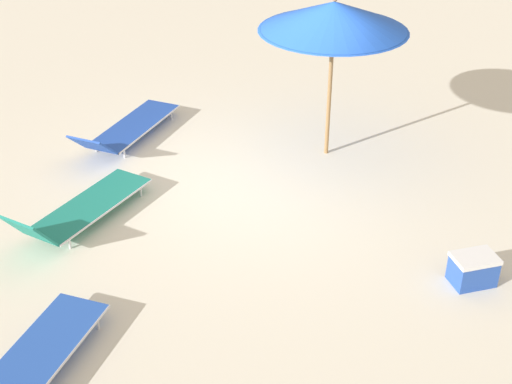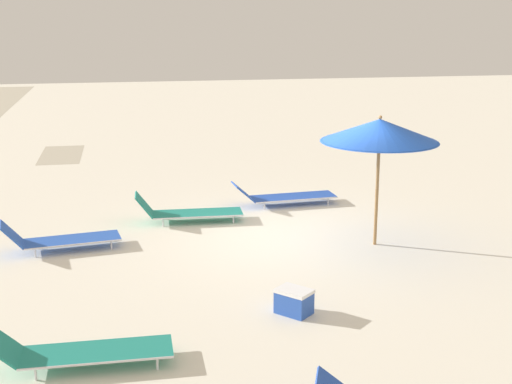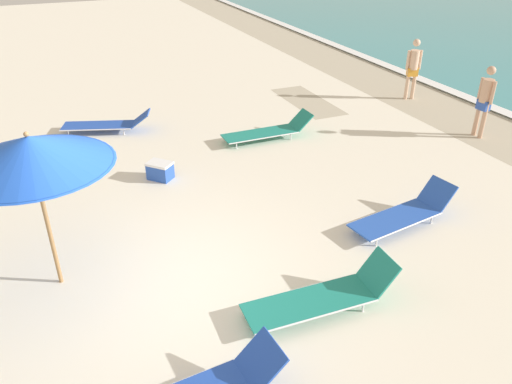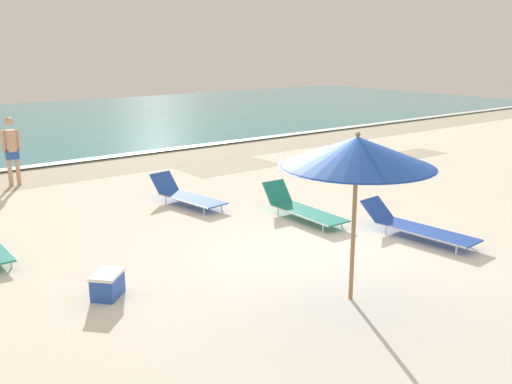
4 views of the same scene
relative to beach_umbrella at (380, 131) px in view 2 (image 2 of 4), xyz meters
name	(u,v)px [view 2 (image 2 of 4)]	position (x,y,z in m)	size (l,w,h in m)	color
ground_plane	(303,243)	(0.53, 1.24, -2.22)	(60.00, 60.00, 0.16)	silver
beach_umbrella	(380,131)	(0.00, 0.00, 0.00)	(2.13, 2.13, 2.42)	#9E7547
sun_lounger_under_umbrella	(78,351)	(-3.79, 5.14, -1.93)	(0.63, 2.25, 0.56)	#1E8475
sun_lounger_beside_umbrella	(187,211)	(2.06, 3.32, -1.92)	(0.70, 2.19, 0.62)	#1E8475
sun_lounger_near_water_right	(283,196)	(2.95, 1.10, -1.93)	(0.78, 2.35, 0.55)	blue
sun_lounger_mid_beach_solo	(60,239)	(0.70, 5.74, -1.92)	(0.91, 2.14, 0.60)	blue
cooler_box	(294,301)	(-2.73, 2.19, -1.95)	(0.61, 0.60, 0.37)	blue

